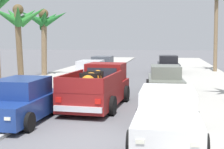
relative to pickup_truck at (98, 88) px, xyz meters
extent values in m
plane|color=slate|center=(0.50, -5.04, -0.81)|extent=(160.00, 160.00, 0.00)
cube|color=#B2AFA8|center=(-4.32, 6.96, -0.75)|extent=(5.05, 60.00, 0.12)
cube|color=#B2AFA8|center=(5.33, 6.96, -0.75)|extent=(5.05, 60.00, 0.12)
cube|color=silver|center=(-3.20, 6.96, -0.76)|extent=(0.16, 60.00, 0.10)
cube|color=silver|center=(4.20, 6.96, -0.76)|extent=(0.16, 60.00, 0.10)
cube|color=maroon|center=(-0.01, -0.17, -0.21)|extent=(2.25, 5.22, 0.80)
cube|color=maroon|center=(0.09, 1.42, 0.59)|extent=(1.82, 1.61, 0.80)
cube|color=#283342|center=(0.04, 0.66, 0.61)|extent=(1.38, 0.15, 0.44)
cube|color=#283342|center=(0.14, 2.18, 0.61)|extent=(1.46, 0.16, 0.48)
cube|color=maroon|center=(-0.98, -0.97, 0.47)|extent=(0.32, 3.30, 0.56)
cube|color=maroon|center=(0.84, -1.09, 0.47)|extent=(0.32, 3.30, 0.56)
cube|color=maroon|center=(-0.18, -2.68, 0.47)|extent=(1.88, 0.22, 0.56)
cube|color=silver|center=(-0.18, -2.77, -0.37)|extent=(1.83, 0.24, 0.20)
cylinder|color=black|center=(-0.89, 1.42, -0.43)|extent=(0.31, 0.78, 0.76)
cylinder|color=black|center=(1.07, 1.29, -0.43)|extent=(0.31, 0.78, 0.76)
cylinder|color=black|center=(-1.08, -1.51, -0.43)|extent=(0.31, 0.78, 0.76)
cylinder|color=black|center=(0.87, -1.64, -0.43)|extent=(0.31, 0.78, 0.76)
cube|color=red|center=(-0.93, -2.69, -0.07)|extent=(0.22, 0.05, 0.18)
cube|color=red|center=(0.57, -2.79, -0.07)|extent=(0.22, 0.05, 0.18)
ellipsoid|color=orange|center=(-0.06, -0.95, 0.49)|extent=(0.81, 1.74, 0.60)
sphere|color=orange|center=(0.00, 0.00, 0.57)|extent=(0.44, 0.44, 0.44)
cube|color=black|center=(-0.09, -1.42, 0.49)|extent=(0.72, 0.17, 0.61)
cube|color=black|center=(-0.06, -0.95, 0.49)|extent=(0.72, 0.17, 0.61)
cube|color=black|center=(-0.03, -0.49, 0.49)|extent=(0.72, 0.17, 0.61)
cube|color=slate|center=(2.91, 3.81, -0.28)|extent=(2.00, 4.30, 0.72)
cube|color=slate|center=(2.91, 3.71, 0.40)|extent=(1.64, 2.19, 0.64)
cube|color=#283342|center=(2.85, 4.68, 0.38)|extent=(1.37, 0.16, 0.52)
cube|color=#283342|center=(2.97, 2.74, 0.38)|extent=(1.34, 0.16, 0.50)
cylinder|color=black|center=(1.93, 5.05, -0.49)|extent=(0.26, 0.65, 0.64)
cylinder|color=black|center=(3.73, 5.16, -0.49)|extent=(0.26, 0.65, 0.64)
cylinder|color=black|center=(2.08, 2.45, -0.49)|extent=(0.26, 0.65, 0.64)
cylinder|color=black|center=(3.88, 2.56, -0.49)|extent=(0.26, 0.65, 0.64)
cube|color=red|center=(2.40, 1.66, -0.17)|extent=(0.20, 0.05, 0.12)
cube|color=white|center=(2.17, 5.88, -0.21)|extent=(0.20, 0.05, 0.10)
cube|color=red|center=(3.66, 1.74, -0.17)|extent=(0.20, 0.05, 0.12)
cube|color=white|center=(3.40, 5.95, -0.21)|extent=(0.20, 0.05, 0.10)
cube|color=black|center=(3.12, 14.71, -0.28)|extent=(1.92, 4.27, 0.72)
cube|color=black|center=(3.12, 14.81, 0.40)|extent=(1.60, 2.16, 0.64)
cube|color=#283342|center=(3.16, 13.84, 0.38)|extent=(1.37, 0.13, 0.52)
cube|color=#283342|center=(3.08, 15.77, 0.38)|extent=(1.34, 0.13, 0.50)
cylinder|color=black|center=(4.08, 13.44, -0.49)|extent=(0.25, 0.65, 0.64)
cylinder|color=black|center=(2.27, 13.37, -0.49)|extent=(0.25, 0.65, 0.64)
cylinder|color=black|center=(3.97, 16.04, -0.49)|extent=(0.25, 0.65, 0.64)
cylinder|color=black|center=(2.17, 15.97, -0.49)|extent=(0.25, 0.65, 0.64)
cube|color=red|center=(3.67, 16.84, -0.17)|extent=(0.20, 0.05, 0.12)
cube|color=white|center=(3.82, 12.62, -0.21)|extent=(0.20, 0.05, 0.10)
cube|color=red|center=(2.41, 16.79, -0.17)|extent=(0.20, 0.05, 0.12)
cube|color=white|center=(2.59, 12.57, -0.21)|extent=(0.20, 0.05, 0.10)
cube|color=silver|center=(2.99, -4.64, -0.28)|extent=(1.78, 4.21, 0.72)
cube|color=silver|center=(2.99, -4.54, 0.40)|extent=(1.53, 2.11, 0.64)
cube|color=#283342|center=(2.98, -5.51, 0.38)|extent=(1.37, 0.08, 0.52)
cube|color=#283342|center=(2.99, -3.57, 0.38)|extent=(1.34, 0.08, 0.50)
cylinder|color=black|center=(3.88, -5.94, -0.49)|extent=(0.22, 0.64, 0.64)
cylinder|color=black|center=(2.08, -5.94, -0.49)|extent=(0.22, 0.64, 0.64)
cylinder|color=black|center=(3.89, -3.34, -0.49)|extent=(0.22, 0.64, 0.64)
cylinder|color=black|center=(2.09, -3.33, -0.49)|extent=(0.22, 0.64, 0.64)
cube|color=red|center=(3.63, -2.53, -0.17)|extent=(0.20, 0.04, 0.12)
cube|color=white|center=(3.60, -6.75, -0.21)|extent=(0.20, 0.04, 0.10)
cube|color=red|center=(2.36, -2.53, -0.17)|extent=(0.20, 0.04, 0.12)
cube|color=white|center=(2.36, -6.75, -0.21)|extent=(0.20, 0.04, 0.10)
cube|color=#474C56|center=(-2.23, 12.84, -0.28)|extent=(1.79, 4.21, 0.72)
cube|color=#474C56|center=(-2.23, 12.74, 0.40)|extent=(1.53, 2.11, 0.64)
cube|color=#283342|center=(-2.23, 13.71, 0.38)|extent=(1.37, 0.09, 0.52)
cube|color=#283342|center=(-2.22, 11.77, 0.38)|extent=(1.34, 0.09, 0.50)
cylinder|color=black|center=(-3.14, 14.13, -0.49)|extent=(0.22, 0.64, 0.64)
cylinder|color=black|center=(-1.33, 14.14, -0.49)|extent=(0.22, 0.64, 0.64)
cylinder|color=black|center=(-3.12, 11.53, -0.49)|extent=(0.22, 0.64, 0.64)
cylinder|color=black|center=(-1.32, 11.54, -0.49)|extent=(0.22, 0.64, 0.64)
cube|color=red|center=(-2.85, 10.72, -0.17)|extent=(0.20, 0.04, 0.12)
cube|color=white|center=(-2.86, 14.94, -0.21)|extent=(0.20, 0.04, 0.10)
cube|color=red|center=(-1.58, 10.73, -0.17)|extent=(0.20, 0.04, 0.12)
cube|color=white|center=(-1.62, 14.95, -0.21)|extent=(0.20, 0.04, 0.10)
cube|color=navy|center=(-2.22, -3.04, -0.28)|extent=(1.90, 4.26, 0.72)
cube|color=navy|center=(-2.21, -2.94, 0.40)|extent=(1.59, 2.15, 0.64)
cube|color=#283342|center=(-2.25, -3.91, 0.38)|extent=(1.37, 0.13, 0.52)
cube|color=#283342|center=(-2.18, -1.97, 0.38)|extent=(1.34, 0.13, 0.50)
cylinder|color=black|center=(-1.36, -4.37, -0.49)|extent=(0.24, 0.65, 0.64)
cylinder|color=black|center=(-1.27, -1.77, -0.49)|extent=(0.24, 0.65, 0.64)
cylinder|color=black|center=(-3.07, -1.71, -0.49)|extent=(0.24, 0.65, 0.64)
cube|color=red|center=(-1.51, -0.95, -0.17)|extent=(0.20, 0.05, 0.12)
cube|color=white|center=(-1.67, -5.17, -0.21)|extent=(0.20, 0.05, 0.10)
cube|color=red|center=(-2.78, -0.91, -0.17)|extent=(0.20, 0.05, 0.12)
cube|color=silver|center=(-1.98, 7.11, -0.28)|extent=(1.85, 4.24, 0.72)
cube|color=silver|center=(-1.98, 7.21, 0.40)|extent=(1.56, 2.13, 0.64)
cube|color=#283342|center=(-1.96, 6.24, 0.38)|extent=(1.37, 0.11, 0.52)
cube|color=#283342|center=(-2.00, 8.18, 0.38)|extent=(1.34, 0.11, 0.50)
cylinder|color=black|center=(-1.05, 5.83, -0.49)|extent=(0.23, 0.64, 0.64)
cylinder|color=black|center=(-2.86, 5.79, -0.49)|extent=(0.23, 0.64, 0.64)
cylinder|color=black|center=(-1.11, 8.43, -0.49)|extent=(0.23, 0.64, 0.64)
cylinder|color=black|center=(-2.91, 8.39, -0.49)|extent=(0.23, 0.64, 0.64)
cube|color=red|center=(-1.39, 9.23, -0.17)|extent=(0.20, 0.04, 0.12)
cube|color=white|center=(-1.32, 5.01, -0.21)|extent=(0.20, 0.04, 0.10)
cube|color=red|center=(-2.66, 9.20, -0.17)|extent=(0.20, 0.04, 0.12)
cube|color=white|center=(-2.55, 4.99, -0.21)|extent=(0.20, 0.04, 0.10)
cylinder|color=#846B4C|center=(-6.58, 10.96, 1.64)|extent=(0.43, 0.66, 4.92)
cone|color=#23702D|center=(-5.59, 10.93, 3.77)|extent=(2.06, 0.61, 1.36)
cone|color=#23702D|center=(-6.19, 11.56, 3.80)|extent=(1.29, 1.57, 1.25)
cone|color=#23702D|center=(-7.13, 11.81, 3.60)|extent=(1.53, 1.95, 1.64)
cone|color=#23702D|center=(-7.56, 11.06, 3.83)|extent=(2.08, 0.77, 1.25)
cone|color=#23702D|center=(-7.24, 10.20, 3.78)|extent=(1.76, 1.92, 1.34)
cone|color=#23702D|center=(-6.21, 10.21, 3.88)|extent=(1.28, 1.82, 1.15)
sphere|color=brown|center=(-6.58, 10.96, 4.09)|extent=(0.77, 0.77, 0.77)
cylinder|color=#846B4C|center=(7.20, 16.29, 3.02)|extent=(0.33, 0.93, 7.67)
cylinder|color=brown|center=(-6.89, 7.07, 1.64)|extent=(0.40, 0.77, 4.92)
cone|color=#2D7F33|center=(-5.91, 7.16, 3.67)|extent=(2.01, 0.75, 1.51)
cone|color=#2D7F33|center=(-6.55, 7.86, 3.75)|extent=(1.20, 1.85, 1.36)
cone|color=#2D7F33|center=(-7.50, 7.50, 3.76)|extent=(1.59, 1.35, 1.32)
cone|color=#2D7F33|center=(-7.63, 6.47, 3.73)|extent=(1.86, 1.66, 1.41)
cone|color=#2D7F33|center=(-6.52, 6.27, 3.67)|extent=(1.23, 1.83, 1.50)
sphere|color=brown|center=(-6.89, 7.07, 4.09)|extent=(0.72, 0.72, 0.72)
camera|label=1|loc=(2.92, -14.17, 2.14)|focal=53.39mm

